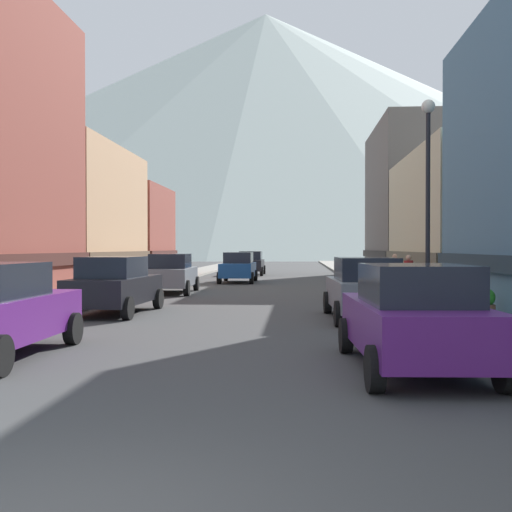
{
  "coord_description": "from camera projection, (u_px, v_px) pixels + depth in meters",
  "views": [
    {
      "loc": [
        1.85,
        -4.0,
        2.06
      ],
      "look_at": [
        -0.46,
        30.95,
        1.58
      ],
      "focal_mm": 43.15,
      "sensor_mm": 36.0,
      "label": 1
    }
  ],
  "objects": [
    {
      "name": "storefront_left_3",
      "position": [
        103.0,
        233.0,
        43.6
      ],
      "size": [
        9.04,
        8.33,
        6.37
      ],
      "color": "brown",
      "rests_on": "ground"
    },
    {
      "name": "storefront_right_2",
      "position": [
        478.0,
        223.0,
        30.71
      ],
      "size": [
        7.12,
        13.47,
        6.8
      ],
      "color": "beige",
      "rests_on": "ground"
    },
    {
      "name": "car_driving_0",
      "position": [
        251.0,
        263.0,
        46.22
      ],
      "size": [
        2.06,
        4.4,
        1.78
      ],
      "color": "black",
      "rests_on": "ground"
    },
    {
      "name": "car_right_0",
      "position": [
        414.0,
        317.0,
        10.25
      ],
      "size": [
        2.24,
        4.48,
        1.78
      ],
      "color": "#591E72",
      "rests_on": "ground"
    },
    {
      "name": "car_right_1",
      "position": [
        365.0,
        288.0,
        17.51
      ],
      "size": [
        2.22,
        4.47,
        1.78
      ],
      "color": "slate",
      "rests_on": "ground"
    },
    {
      "name": "car_left_2",
      "position": [
        171.0,
        273.0,
        27.69
      ],
      "size": [
        2.22,
        4.47,
        1.78
      ],
      "color": "slate",
      "rests_on": "ground"
    },
    {
      "name": "storefront_left_2",
      "position": [
        63.0,
        219.0,
        33.19
      ],
      "size": [
        6.87,
        11.2,
        7.46
      ],
      "color": "tan",
      "rests_on": "ground"
    },
    {
      "name": "streetlamp_right",
      "position": [
        428.0,
        176.0,
        16.41
      ],
      "size": [
        0.36,
        0.36,
        5.86
      ],
      "color": "black",
      "rests_on": "sidewalk_right"
    },
    {
      "name": "potted_plant_0",
      "position": [
        486.0,
        303.0,
        16.73
      ],
      "size": [
        0.5,
        0.5,
        0.8
      ],
      "color": "brown",
      "rests_on": "sidewalk_right"
    },
    {
      "name": "car_driving_1",
      "position": [
        238.0,
        267.0,
        36.35
      ],
      "size": [
        2.06,
        4.4,
        1.78
      ],
      "color": "#19478C",
      "rests_on": "ground"
    },
    {
      "name": "sidewalk_right",
      "position": [
        367.0,
        279.0,
        38.65
      ],
      "size": [
        2.5,
        100.0,
        0.15
      ],
      "primitive_type": "cube",
      "color": "gray",
      "rests_on": "ground"
    },
    {
      "name": "pedestrian_0",
      "position": [
        408.0,
        277.0,
        24.2
      ],
      "size": [
        0.36,
        0.36,
        1.62
      ],
      "color": "maroon",
      "rests_on": "sidewalk_right"
    },
    {
      "name": "pedestrian_1",
      "position": [
        395.0,
        273.0,
        27.57
      ],
      "size": [
        0.36,
        0.36,
        1.62
      ],
      "color": "maroon",
      "rests_on": "sidewalk_right"
    },
    {
      "name": "car_left_1",
      "position": [
        115.0,
        285.0,
        19.11
      ],
      "size": [
        2.22,
        4.47,
        1.78
      ],
      "color": "black",
      "rests_on": "ground"
    },
    {
      "name": "storefront_right_3",
      "position": [
        437.0,
        204.0,
        44.18
      ],
      "size": [
        9.12,
        12.87,
        10.77
      ],
      "color": "#66605B",
      "rests_on": "ground"
    },
    {
      "name": "sidewalk_left",
      "position": [
        170.0,
        278.0,
        39.48
      ],
      "size": [
        2.5,
        100.0,
        0.15
      ],
      "primitive_type": "cube",
      "color": "gray",
      "rests_on": "ground"
    },
    {
      "name": "mountain_backdrop",
      "position": [
        266.0,
        134.0,
        263.61
      ],
      "size": [
        349.41,
        349.41,
        102.07
      ],
      "primitive_type": "cone",
      "color": "silver",
      "rests_on": "ground"
    }
  ]
}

